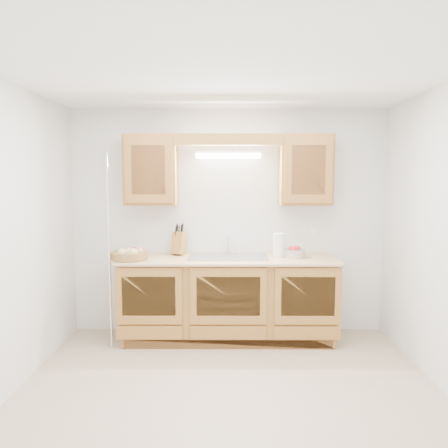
{
  "coord_description": "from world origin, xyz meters",
  "views": [
    {
      "loc": [
        -0.02,
        -3.39,
        1.74
      ],
      "look_at": [
        -0.04,
        0.85,
        1.29
      ],
      "focal_mm": 35.0,
      "sensor_mm": 36.0,
      "label": 1
    }
  ],
  "objects_px": {
    "fruit_basket": "(129,254)",
    "knife_block": "(179,243)",
    "paper_towel": "(279,245)",
    "apple_bowl": "(294,252)"
  },
  "relations": [
    {
      "from": "fruit_basket",
      "to": "knife_block",
      "type": "distance_m",
      "value": 0.57
    },
    {
      "from": "knife_block",
      "to": "paper_towel",
      "type": "xyz_separation_m",
      "value": [
        1.08,
        -0.13,
        -0.0
      ]
    },
    {
      "from": "knife_block",
      "to": "paper_towel",
      "type": "height_order",
      "value": "knife_block"
    },
    {
      "from": "fruit_basket",
      "to": "paper_towel",
      "type": "height_order",
      "value": "paper_towel"
    },
    {
      "from": "knife_block",
      "to": "paper_towel",
      "type": "distance_m",
      "value": 1.09
    },
    {
      "from": "fruit_basket",
      "to": "knife_block",
      "type": "xyz_separation_m",
      "value": [
        0.49,
        0.29,
        0.07
      ]
    },
    {
      "from": "fruit_basket",
      "to": "apple_bowl",
      "type": "distance_m",
      "value": 1.74
    },
    {
      "from": "apple_bowl",
      "to": "knife_block",
      "type": "bearing_deg",
      "value": 172.47
    },
    {
      "from": "knife_block",
      "to": "apple_bowl",
      "type": "xyz_separation_m",
      "value": [
        1.24,
        -0.16,
        -0.07
      ]
    },
    {
      "from": "fruit_basket",
      "to": "apple_bowl",
      "type": "height_order",
      "value": "fruit_basket"
    }
  ]
}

